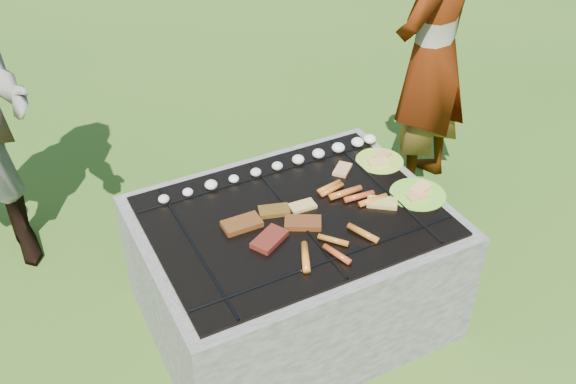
# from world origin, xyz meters

# --- Properties ---
(lawn) EXTENTS (60.00, 60.00, 0.00)m
(lawn) POSITION_xyz_m (0.00, 0.00, 0.00)
(lawn) COLOR #264B12
(lawn) RESTS_ON ground
(fire_pit) EXTENTS (1.30, 1.00, 0.62)m
(fire_pit) POSITION_xyz_m (0.00, 0.00, 0.28)
(fire_pit) COLOR #9F978D
(fire_pit) RESTS_ON ground
(mushrooms) EXTENTS (1.13, 0.07, 0.04)m
(mushrooms) POSITION_xyz_m (0.18, 0.34, 0.63)
(mushrooms) COLOR beige
(mushrooms) RESTS_ON fire_pit
(pork_slabs) EXTENTS (0.40, 0.29, 0.02)m
(pork_slabs) POSITION_xyz_m (-0.12, -0.03, 0.62)
(pork_slabs) COLOR #964C1B
(pork_slabs) RESTS_ON fire_pit
(sausages) EXTENTS (0.56, 0.50, 0.03)m
(sausages) POSITION_xyz_m (0.17, -0.12, 0.63)
(sausages) COLOR orange
(sausages) RESTS_ON fire_pit
(bread_on_grate) EXTENTS (0.45, 0.43, 0.02)m
(bread_on_grate) POSITION_xyz_m (0.28, 0.01, 0.62)
(bread_on_grate) COLOR tan
(bread_on_grate) RESTS_ON fire_pit
(plate_far) EXTENTS (0.30, 0.30, 0.03)m
(plate_far) POSITION_xyz_m (0.56, 0.18, 0.61)
(plate_far) COLOR yellow
(plate_far) RESTS_ON fire_pit
(plate_near) EXTENTS (0.28, 0.28, 0.03)m
(plate_near) POSITION_xyz_m (0.56, -0.13, 0.61)
(plate_near) COLOR #B4CF31
(plate_near) RESTS_ON fire_pit
(cook) EXTENTS (0.71, 0.60, 1.67)m
(cook) POSITION_xyz_m (1.20, 0.64, 0.83)
(cook) COLOR gray
(cook) RESTS_ON ground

